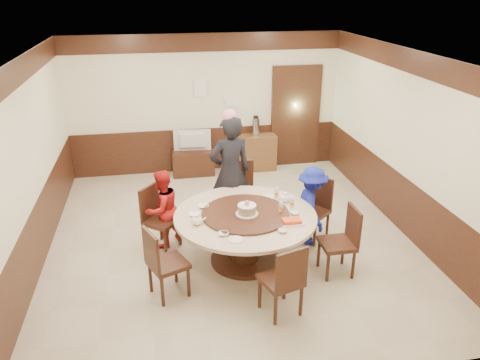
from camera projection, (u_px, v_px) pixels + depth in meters
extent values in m
plane|color=#C0B39A|center=(231.00, 238.00, 7.35)|extent=(6.00, 6.00, 0.00)
plane|color=white|center=(229.00, 56.00, 6.25)|extent=(6.00, 6.00, 0.00)
cube|color=#EAE3C5|center=(206.00, 105.00, 9.51)|extent=(5.50, 0.04, 2.80)
cube|color=#EAE3C5|center=(286.00, 269.00, 4.08)|extent=(5.50, 0.04, 2.80)
cube|color=#EAE3C5|center=(30.00, 167.00, 6.33)|extent=(0.04, 6.00, 2.80)
cube|color=#EAE3C5|center=(404.00, 143.00, 7.26)|extent=(0.04, 6.00, 2.80)
cube|color=#371B11|center=(230.00, 212.00, 7.17)|extent=(5.50, 6.00, 0.90)
cube|color=#371B11|center=(229.00, 69.00, 6.31)|extent=(5.50, 6.00, 0.35)
cube|color=#371B11|center=(295.00, 117.00, 9.92)|extent=(1.05, 0.08, 2.18)
cube|color=#85CE8F|center=(295.00, 117.00, 9.94)|extent=(0.88, 0.02, 2.05)
cylinder|color=#371B11|center=(245.00, 259.00, 6.73)|extent=(0.99, 0.99, 0.06)
cylinder|color=#371B11|center=(245.00, 239.00, 6.60)|extent=(0.40, 0.40, 0.65)
cylinder|color=#CCAD94|center=(245.00, 216.00, 6.46)|extent=(1.98, 1.98, 0.05)
cylinder|color=#371B11|center=(245.00, 214.00, 6.44)|extent=(1.21, 1.21, 0.03)
cube|color=#371B11|center=(312.00, 212.00, 7.18)|extent=(0.62, 0.62, 0.06)
cube|color=#371B11|center=(321.00, 192.00, 7.22)|extent=(0.29, 0.35, 0.50)
cube|color=#371B11|center=(311.00, 226.00, 7.27)|extent=(0.36, 0.36, 0.42)
cube|color=#371B11|center=(243.00, 194.00, 7.78)|extent=(0.46, 0.46, 0.06)
cube|color=#371B11|center=(241.00, 174.00, 7.86)|extent=(0.42, 0.06, 0.50)
cube|color=#371B11|center=(243.00, 207.00, 7.87)|extent=(0.36, 0.36, 0.42)
cube|color=#371B11|center=(162.00, 221.00, 6.90)|extent=(0.62, 0.62, 0.06)
cube|color=#371B11|center=(149.00, 202.00, 6.89)|extent=(0.29, 0.35, 0.50)
cube|color=#371B11|center=(163.00, 235.00, 7.00)|extent=(0.36, 0.36, 0.42)
cube|color=#371B11|center=(168.00, 264.00, 5.86)|extent=(0.58, 0.58, 0.06)
cube|color=#371B11|center=(151.00, 250.00, 5.65)|extent=(0.20, 0.40, 0.50)
cube|color=#371B11|center=(169.00, 280.00, 5.96)|extent=(0.36, 0.36, 0.42)
cube|color=#371B11|center=(281.00, 280.00, 5.54)|extent=(0.55, 0.55, 0.06)
cube|color=#371B11|center=(292.00, 270.00, 5.27)|extent=(0.41, 0.17, 0.50)
cube|color=#371B11|center=(280.00, 297.00, 5.64)|extent=(0.36, 0.36, 0.42)
cube|color=#371B11|center=(337.00, 244.00, 6.31)|extent=(0.44, 0.44, 0.06)
cube|color=#371B11|center=(354.00, 225.00, 6.24)|extent=(0.04, 0.42, 0.50)
cube|color=#371B11|center=(336.00, 259.00, 6.40)|extent=(0.36, 0.36, 0.42)
imported|color=black|center=(230.00, 173.00, 7.38)|extent=(0.74, 0.55, 1.86)
imported|color=red|center=(162.00, 209.00, 6.93)|extent=(0.74, 0.72, 1.21)
imported|color=navy|center=(312.00, 206.00, 6.99)|extent=(0.48, 0.81, 1.23)
cylinder|color=white|center=(247.00, 214.00, 6.39)|extent=(0.31, 0.31, 0.01)
cylinder|color=gray|center=(247.00, 210.00, 6.37)|extent=(0.25, 0.25, 0.11)
cylinder|color=white|center=(247.00, 205.00, 6.34)|extent=(0.25, 0.25, 0.01)
sphere|color=pink|center=(247.00, 203.00, 6.33)|extent=(0.07, 0.07, 0.07)
ellipsoid|color=white|center=(197.00, 220.00, 6.16)|extent=(0.17, 0.15, 0.13)
ellipsoid|color=white|center=(285.00, 198.00, 6.80)|extent=(0.17, 0.15, 0.13)
imported|color=white|center=(203.00, 206.00, 6.64)|extent=(0.15, 0.15, 0.04)
imported|color=white|center=(283.00, 231.00, 5.99)|extent=(0.13, 0.13, 0.04)
imported|color=white|center=(223.00, 234.00, 5.92)|extent=(0.13, 0.13, 0.03)
imported|color=white|center=(294.00, 213.00, 6.45)|extent=(0.14, 0.14, 0.04)
imported|color=white|center=(195.00, 215.00, 6.41)|extent=(0.15, 0.15, 0.04)
cylinder|color=white|center=(236.00, 239.00, 5.82)|extent=(0.18, 0.18, 0.01)
cylinder|color=white|center=(268.00, 196.00, 6.97)|extent=(0.18, 0.18, 0.01)
cube|color=white|center=(292.00, 223.00, 6.20)|extent=(0.30, 0.20, 0.02)
cube|color=#E7481A|center=(292.00, 221.00, 6.19)|extent=(0.24, 0.15, 0.04)
cylinder|color=silver|center=(281.00, 208.00, 6.46)|extent=(0.06, 0.06, 0.16)
cylinder|color=silver|center=(292.00, 203.00, 6.60)|extent=(0.06, 0.06, 0.16)
cylinder|color=silver|center=(277.00, 193.00, 6.90)|extent=(0.06, 0.06, 0.16)
cube|color=#371B11|center=(193.00, 163.00, 9.68)|extent=(0.85, 0.45, 0.50)
imported|color=gray|center=(192.00, 141.00, 9.49)|extent=(0.76, 0.17, 0.44)
cube|color=brown|center=(256.00, 152.00, 9.88)|extent=(0.80, 0.40, 0.75)
cylinder|color=silver|center=(256.00, 127.00, 9.66)|extent=(0.15, 0.15, 0.38)
cube|color=white|center=(201.00, 88.00, 9.31)|extent=(0.25, 0.00, 0.35)
cube|color=white|center=(233.00, 101.00, 9.54)|extent=(0.30, 0.00, 0.22)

